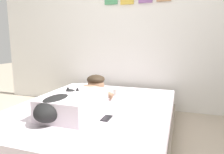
% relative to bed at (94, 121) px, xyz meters
% --- Properties ---
extents(back_wall, '(4.42, 0.12, 2.50)m').
position_rel_bed_xyz_m(back_wall, '(0.19, 1.10, 1.09)').
color(back_wall, silver).
rests_on(back_wall, ground).
extents(bed, '(1.55, 1.91, 0.32)m').
position_rel_bed_xyz_m(bed, '(0.00, 0.00, 0.00)').
color(bed, gray).
rests_on(bed, ground).
extents(pillow, '(0.52, 0.32, 0.11)m').
position_rel_bed_xyz_m(pillow, '(-0.29, 0.48, 0.22)').
color(pillow, silver).
rests_on(pillow, bed).
extents(person_lying, '(0.43, 0.92, 0.27)m').
position_rel_bed_xyz_m(person_lying, '(-0.08, -0.11, 0.27)').
color(person_lying, silver).
rests_on(person_lying, bed).
extents(dog, '(0.26, 0.57, 0.21)m').
position_rel_bed_xyz_m(dog, '(-0.15, -0.39, 0.27)').
color(dog, black).
rests_on(dog, bed).
extents(coffee_cup, '(0.12, 0.09, 0.07)m').
position_rel_bed_xyz_m(coffee_cup, '(0.10, 0.46, 0.20)').
color(coffee_cup, white).
rests_on(coffee_cup, bed).
extents(cell_phone, '(0.07, 0.14, 0.01)m').
position_rel_bed_xyz_m(cell_phone, '(0.24, -0.29, 0.17)').
color(cell_phone, black).
rests_on(cell_phone, bed).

